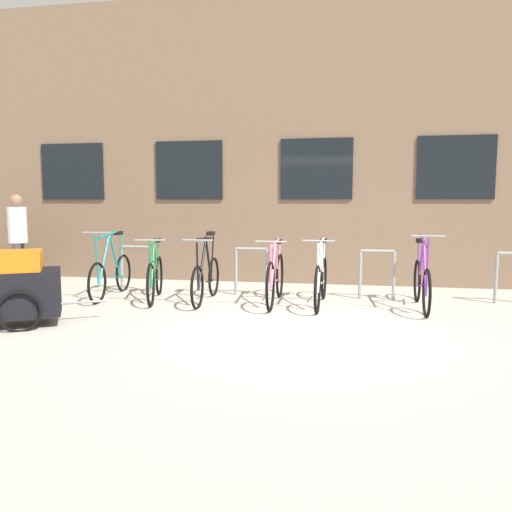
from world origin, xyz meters
name	(u,v)px	position (x,y,z in m)	size (l,w,h in m)	color
ground_plane	(299,326)	(0.00, 0.00, 0.00)	(42.00, 42.00, 0.00)	#B2ADA0
storefront_building	(324,155)	(0.00, 6.43, 2.64)	(28.00, 6.51, 5.29)	#7A604C
bike_rack	(313,268)	(0.04, 1.90, 0.48)	(6.56, 0.05, 0.79)	gray
bicycle_pink	(275,278)	(-0.48, 1.33, 0.39)	(0.44, 1.81, 1.00)	black
bicycle_purple	(422,282)	(1.63, 1.36, 0.38)	(0.44, 1.74, 1.11)	black
bicycle_black	(206,277)	(-1.55, 1.28, 0.37)	(0.44, 1.67, 1.08)	black
bicycle_teal	(111,273)	(-3.16, 1.39, 0.38)	(0.44, 1.73, 1.10)	black
bicycle_green	(155,277)	(-2.36, 1.26, 0.37)	(0.53, 1.58, 1.00)	black
bicycle_white	(321,280)	(0.20, 1.31, 0.38)	(0.44, 1.77, 1.03)	black
bike_trailer	(19,286)	(-3.41, -0.57, 0.49)	(1.42, 0.99, 0.95)	black
wooden_bench	(5,264)	(-5.85, 2.43, 0.34)	(1.60, 0.40, 0.46)	brown
person_browsing	(18,234)	(-5.21, 1.96, 0.95)	(0.32, 0.35, 1.65)	#3F3F42
backpack	(35,278)	(-4.68, 1.63, 0.22)	(0.28, 0.20, 0.44)	black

